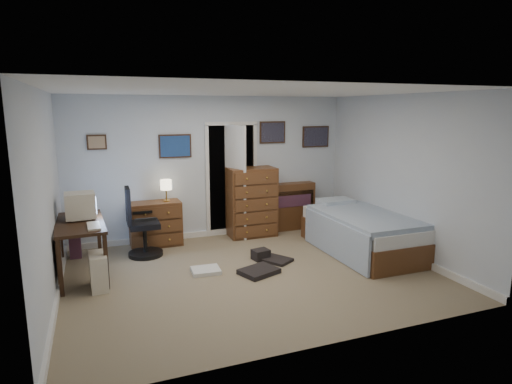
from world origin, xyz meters
TOP-DOWN VIEW (x-y plane):
  - floor at (0.00, 0.00)m, footprint 5.00×4.00m
  - computer_desk at (-2.29, 0.77)m, footprint 0.68×1.36m
  - crt_monitor at (-2.18, 0.92)m, footprint 0.42×0.39m
  - keyboard at (-2.02, 0.42)m, footprint 0.17×0.42m
  - pc_tower at (-2.00, 0.22)m, footprint 0.23×0.44m
  - office_chair at (-1.36, 1.30)m, footprint 0.54×0.55m
  - media_stack at (-2.32, 1.59)m, footprint 0.17×0.17m
  - low_dresser at (-1.06, 1.77)m, footprint 0.85×0.44m
  - table_lamp at (-0.86, 1.77)m, footprint 0.19×0.19m
  - doorway at (0.35, 2.27)m, footprint 0.96×1.12m
  - tall_dresser at (0.65, 1.75)m, footprint 0.86×0.51m
  - headboard_bookcase at (1.46, 1.86)m, footprint 1.00×0.28m
  - bed at (1.98, 0.28)m, footprint 1.17×2.16m
  - wall_posters at (0.57, 1.98)m, footprint 4.38×0.04m
  - floor_clutter at (0.09, 0.21)m, footprint 1.58×0.93m

SIDE VIEW (x-z plane):
  - floor at x=0.00m, z-range -0.02..0.00m
  - floor_clutter at x=0.09m, z-range -0.04..0.12m
  - pc_tower at x=-2.00m, z-range 0.00..0.46m
  - bed at x=1.98m, z-range -0.02..0.69m
  - low_dresser at x=-1.06m, z-range 0.00..0.75m
  - media_stack at x=-2.32m, z-range 0.00..0.81m
  - office_chair at x=-1.36m, z-range -0.13..0.98m
  - headboard_bookcase at x=1.46m, z-range 0.03..0.92m
  - computer_desk at x=-2.29m, z-range 0.21..0.98m
  - tall_dresser at x=0.65m, z-range 0.00..1.25m
  - keyboard at x=-2.02m, z-range 0.77..0.79m
  - crt_monitor at x=-2.18m, z-range 0.77..1.14m
  - doorway at x=0.35m, z-range -0.02..2.03m
  - table_lamp at x=-0.86m, z-range 0.83..1.20m
  - wall_posters at x=0.57m, z-range 1.45..2.05m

